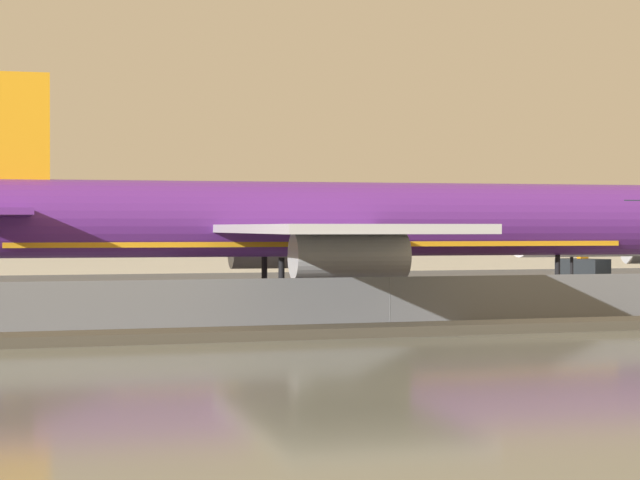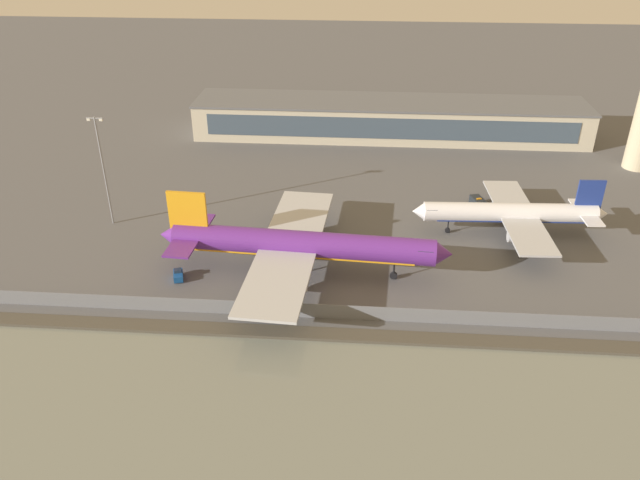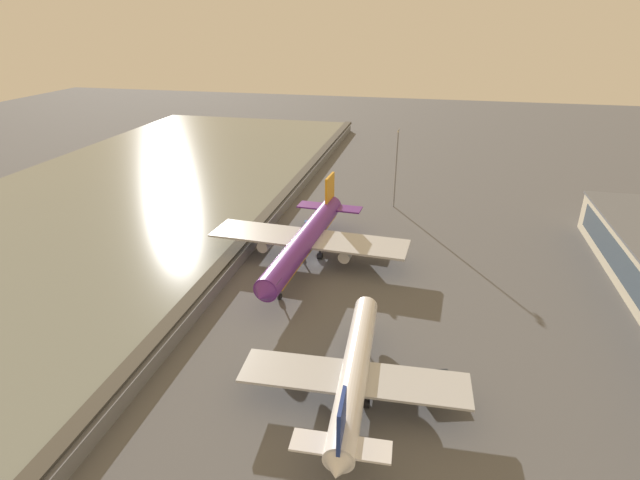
{
  "view_description": "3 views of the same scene",
  "coord_description": "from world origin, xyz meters",
  "px_view_note": "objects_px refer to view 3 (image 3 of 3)",
  "views": [
    {
      "loc": [
        -24.05,
        -77.27,
        5.28
      ],
      "look_at": [
        1.41,
        0.08,
        4.43
      ],
      "focal_mm": 70.0,
      "sensor_mm": 36.0,
      "label": 1
    },
    {
      "loc": [
        11.05,
        -96.96,
        59.68
      ],
      "look_at": [
        3.55,
        1.84,
        4.35
      ],
      "focal_mm": 35.0,
      "sensor_mm": 36.0,
      "label": 2
    },
    {
      "loc": [
        97.23,
        22.88,
        50.78
      ],
      "look_at": [
        -5.07,
        -0.37,
        3.39
      ],
      "focal_mm": 28.0,
      "sensor_mm": 36.0,
      "label": 3
    }
  ],
  "objects_px": {
    "cargo_jet_purple": "(306,239)",
    "baggage_tug": "(311,223)",
    "ops_van": "(431,379)",
    "passenger_jet_white": "(355,371)",
    "apron_light_mast_apron_west": "(396,164)"
  },
  "relations": [
    {
      "from": "baggage_tug",
      "to": "apron_light_mast_apron_west",
      "type": "xyz_separation_m",
      "value": [
        -19.32,
        20.02,
        11.81
      ]
    },
    {
      "from": "passenger_jet_white",
      "to": "ops_van",
      "type": "xyz_separation_m",
      "value": [
        -4.54,
        10.78,
        -3.27
      ]
    },
    {
      "from": "cargo_jet_purple",
      "to": "passenger_jet_white",
      "type": "relative_size",
      "value": 1.36
    },
    {
      "from": "passenger_jet_white",
      "to": "ops_van",
      "type": "bearing_deg",
      "value": 112.83
    },
    {
      "from": "cargo_jet_purple",
      "to": "baggage_tug",
      "type": "bearing_deg",
      "value": -169.0
    },
    {
      "from": "ops_van",
      "to": "passenger_jet_white",
      "type": "bearing_deg",
      "value": -67.17
    },
    {
      "from": "cargo_jet_purple",
      "to": "ops_van",
      "type": "bearing_deg",
      "value": 38.11
    },
    {
      "from": "cargo_jet_purple",
      "to": "baggage_tug",
      "type": "height_order",
      "value": "cargo_jet_purple"
    },
    {
      "from": "passenger_jet_white",
      "to": "apron_light_mast_apron_west",
      "type": "relative_size",
      "value": 1.69
    },
    {
      "from": "baggage_tug",
      "to": "cargo_jet_purple",
      "type": "bearing_deg",
      "value": 11.0
    },
    {
      "from": "cargo_jet_purple",
      "to": "baggage_tug",
      "type": "relative_size",
      "value": 14.8
    },
    {
      "from": "baggage_tug",
      "to": "ops_van",
      "type": "bearing_deg",
      "value": 29.59
    },
    {
      "from": "baggage_tug",
      "to": "passenger_jet_white",
      "type": "bearing_deg",
      "value": 19.3
    },
    {
      "from": "passenger_jet_white",
      "to": "ops_van",
      "type": "height_order",
      "value": "passenger_jet_white"
    },
    {
      "from": "cargo_jet_purple",
      "to": "baggage_tug",
      "type": "xyz_separation_m",
      "value": [
        -20.85,
        -4.05,
        -4.76
      ]
    }
  ]
}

